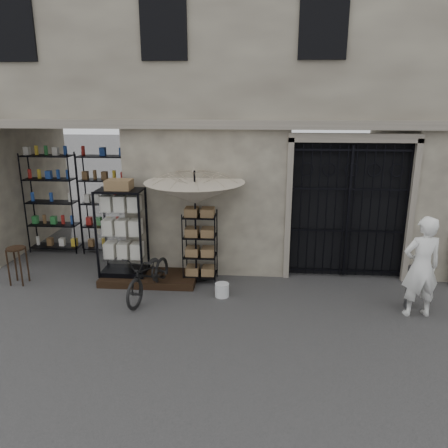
# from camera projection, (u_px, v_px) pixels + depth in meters

# --- Properties ---
(ground) EXTENTS (80.00, 80.00, 0.00)m
(ground) POSITION_uv_depth(u_px,v_px,m) (263.00, 321.00, 7.63)
(ground) COLOR black
(ground) RESTS_ON ground
(main_building) EXTENTS (14.00, 4.00, 9.00)m
(main_building) POSITION_uv_depth(u_px,v_px,m) (267.00, 65.00, 10.22)
(main_building) COLOR tan
(main_building) RESTS_ON ground
(shop_recess) EXTENTS (3.00, 1.70, 3.00)m
(shop_recess) POSITION_uv_depth(u_px,v_px,m) (72.00, 198.00, 10.24)
(shop_recess) COLOR black
(shop_recess) RESTS_ON ground
(shop_shelving) EXTENTS (2.70, 0.50, 2.50)m
(shop_shelving) POSITION_uv_depth(u_px,v_px,m) (79.00, 203.00, 10.79)
(shop_shelving) COLOR black
(shop_shelving) RESTS_ON ground
(iron_gate) EXTENTS (2.50, 0.21, 3.00)m
(iron_gate) POSITION_uv_depth(u_px,v_px,m) (347.00, 209.00, 9.27)
(iron_gate) COLOR black
(iron_gate) RESTS_ON ground
(step_platform) EXTENTS (2.00, 0.90, 0.15)m
(step_platform) POSITION_uv_depth(u_px,v_px,m) (150.00, 278.00, 9.28)
(step_platform) COLOR black
(step_platform) RESTS_ON ground
(display_cabinet) EXTENTS (1.03, 0.80, 1.98)m
(display_cabinet) POSITION_uv_depth(u_px,v_px,m) (122.00, 237.00, 9.10)
(display_cabinet) COLOR black
(display_cabinet) RESTS_ON step_platform
(wire_rack) EXTENTS (0.76, 0.62, 1.52)m
(wire_rack) POSITION_uv_depth(u_px,v_px,m) (200.00, 248.00, 9.13)
(wire_rack) COLOR black
(wire_rack) RESTS_ON ground
(market_umbrella) EXTENTS (2.22, 2.25, 2.86)m
(market_umbrella) POSITION_uv_depth(u_px,v_px,m) (195.00, 187.00, 8.68)
(market_umbrella) COLOR black
(market_umbrella) RESTS_ON ground
(white_bucket) EXTENTS (0.34, 0.34, 0.27)m
(white_bucket) POSITION_uv_depth(u_px,v_px,m) (222.00, 290.00, 8.56)
(white_bucket) COLOR silver
(white_bucket) RESTS_ON ground
(bicycle) EXTENTS (0.79, 1.02, 1.74)m
(bicycle) POSITION_uv_depth(u_px,v_px,m) (150.00, 296.00, 8.61)
(bicycle) COLOR black
(bicycle) RESTS_ON ground
(wooden_stool) EXTENTS (0.44, 0.44, 0.80)m
(wooden_stool) POSITION_uv_depth(u_px,v_px,m) (18.00, 265.00, 9.08)
(wooden_stool) COLOR black
(wooden_stool) RESTS_ON ground
(steel_bollard) EXTENTS (0.19, 0.19, 0.82)m
(steel_bollard) POSITION_uv_depth(u_px,v_px,m) (410.00, 287.00, 8.04)
(steel_bollard) COLOR #535355
(steel_bollard) RESTS_ON ground
(shopkeeper) EXTENTS (0.94, 1.92, 0.44)m
(shopkeeper) POSITION_uv_depth(u_px,v_px,m) (415.00, 315.00, 7.86)
(shopkeeper) COLOR white
(shopkeeper) RESTS_ON ground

